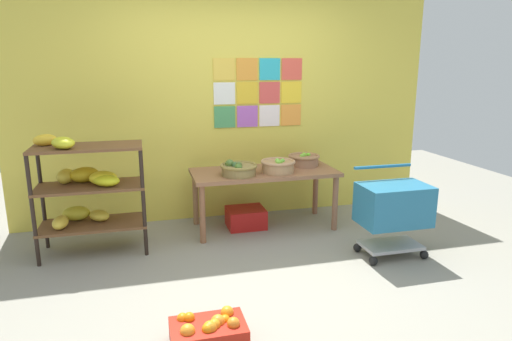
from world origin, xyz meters
TOP-DOWN VIEW (x-y plane):
  - ground at (0.00, 0.00)m, footprint 9.33×9.33m
  - back_wall_with_art at (0.00, 1.69)m, footprint 4.76×0.07m
  - banana_shelf_unit at (-1.49, 0.97)m, footprint 0.96×0.51m
  - display_table at (0.28, 1.18)m, footprint 1.54×0.67m
  - fruit_basket_centre at (0.77, 1.30)m, footprint 0.35×0.35m
  - fruit_basket_left at (-0.03, 1.05)m, footprint 0.38×0.38m
  - fruit_basket_back_left at (0.39, 1.06)m, footprint 0.36×0.36m
  - produce_crate_under_table at (0.09, 1.23)m, footprint 0.41×0.34m
  - orange_crate_foreground at (-0.63, -0.76)m, footprint 0.48×0.30m
  - shopping_cart at (1.22, 0.16)m, footprint 0.62×0.45m

SIDE VIEW (x-z plane):
  - ground at x=0.00m, z-range 0.00..0.00m
  - orange_crate_foreground at x=-0.63m, z-range -0.01..0.19m
  - produce_crate_under_table at x=0.09m, z-range 0.00..0.21m
  - shopping_cart at x=1.22m, z-range 0.06..0.88m
  - display_table at x=0.28m, z-range 0.24..0.88m
  - banana_shelf_unit at x=-1.49m, z-range 0.08..1.21m
  - fruit_basket_left at x=-0.03m, z-range 0.62..0.79m
  - fruit_basket_centre at x=0.77m, z-range 0.63..0.78m
  - fruit_basket_back_left at x=0.39m, z-range 0.63..0.79m
  - back_wall_with_art at x=0.00m, z-range 0.00..2.73m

